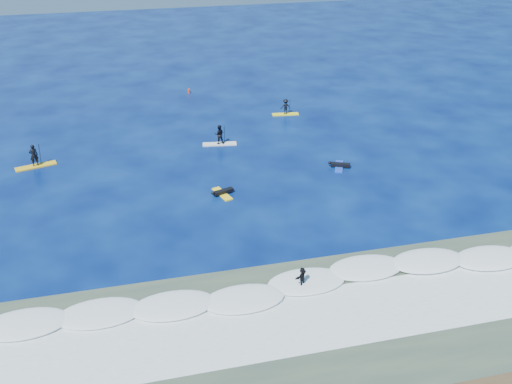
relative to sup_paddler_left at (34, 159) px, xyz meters
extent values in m
plane|color=#030C41|center=(16.30, -10.87, -0.73)|extent=(160.00, 160.00, 0.00)
cube|color=#334539|center=(16.30, -24.87, -0.72)|extent=(90.00, 13.00, 0.01)
cube|color=white|center=(16.30, -20.87, -0.73)|extent=(40.00, 6.00, 0.30)
cube|color=silver|center=(16.30, -23.87, -0.73)|extent=(34.00, 5.00, 0.02)
cube|color=gold|center=(0.00, 0.00, -0.68)|extent=(3.43, 1.69, 0.11)
imported|color=black|center=(0.00, 0.00, 0.34)|extent=(0.80, 0.63, 1.92)
cylinder|color=black|center=(0.48, 0.13, 0.27)|extent=(0.25, 0.75, 2.23)
cube|color=black|center=(0.48, 0.13, -0.79)|extent=(0.13, 0.03, 0.33)
cube|color=silver|center=(15.98, 0.99, -0.68)|extent=(3.18, 1.19, 0.10)
imported|color=black|center=(15.98, 0.99, 0.26)|extent=(0.95, 0.79, 1.78)
cylinder|color=black|center=(16.44, 0.93, 0.20)|extent=(0.14, 0.71, 2.08)
cube|color=black|center=(16.44, 0.93, -0.78)|extent=(0.12, 0.03, 0.31)
cube|color=yellow|center=(24.03, 7.05, -0.69)|extent=(2.80, 1.02, 0.09)
imported|color=black|center=(24.03, 7.05, 0.15)|extent=(1.08, 0.71, 1.58)
cylinder|color=black|center=(24.44, 7.00, 0.09)|extent=(0.12, 0.63, 1.84)
cube|color=black|center=(24.44, 7.00, -0.78)|extent=(0.11, 0.03, 0.27)
cube|color=yellow|center=(14.44, -8.58, -0.68)|extent=(1.29, 2.39, 0.11)
cube|color=black|center=(14.54, -8.55, -0.49)|extent=(1.65, 0.88, 0.26)
sphere|color=black|center=(13.68, -8.82, -0.38)|extent=(0.26, 0.26, 0.26)
cube|color=#193DC0|center=(24.94, -6.13, -0.67)|extent=(1.49, 2.42, 0.11)
cube|color=black|center=(25.04, -6.17, -0.48)|extent=(1.66, 1.02, 0.27)
sphere|color=black|center=(24.19, -5.82, -0.37)|extent=(0.27, 0.27, 0.27)
cube|color=white|center=(16.88, -21.07, -0.54)|extent=(1.63, 1.48, 0.09)
imported|color=black|center=(16.88, -21.07, 0.09)|extent=(1.05, 0.96, 1.16)
cylinder|color=red|center=(15.24, 16.42, -0.52)|extent=(0.27, 0.27, 0.43)
cone|color=red|center=(15.24, 16.42, -0.20)|extent=(0.19, 0.19, 0.21)
camera|label=1|loc=(7.92, -46.69, 20.19)|focal=40.00mm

